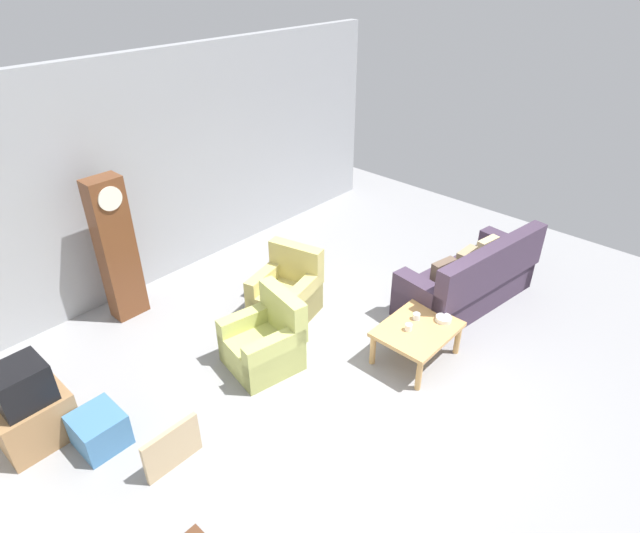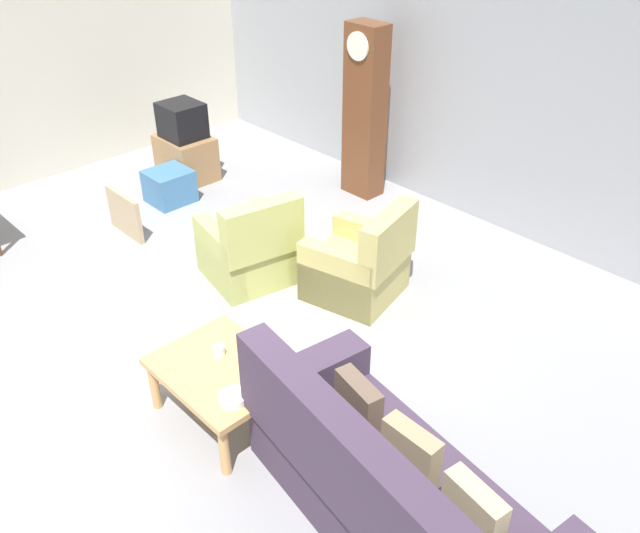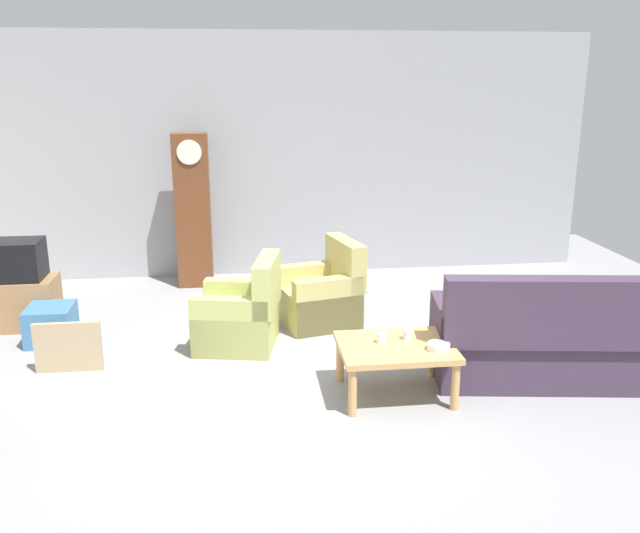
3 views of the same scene
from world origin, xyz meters
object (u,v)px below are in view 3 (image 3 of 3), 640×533
at_px(armchair_olive_far, 322,296).
at_px(framed_picture_leaning, 68,347).
at_px(tv_crt, 19,260).
at_px(cup_white_porcelain, 381,338).
at_px(armchair_olive_near, 241,317).
at_px(grandfather_clock, 193,211).
at_px(bowl_white_stacked, 438,347).
at_px(cup_blue_rimmed, 408,335).
at_px(coffee_table_wood, 396,352).
at_px(storage_box_blue, 51,324).
at_px(tv_stand_cabinet, 25,302).
at_px(couch_floral, 555,343).

height_order(armchair_olive_far, framed_picture_leaning, armchair_olive_far).
bearing_deg(tv_crt, cup_white_porcelain, -30.41).
bearing_deg(armchair_olive_near, framed_picture_leaning, -164.84).
distance_m(grandfather_clock, bowl_white_stacked, 4.19).
bearing_deg(cup_white_porcelain, cup_blue_rimmed, 11.61).
xyz_separation_m(coffee_table_wood, cup_blue_rimmed, (0.13, 0.11, 0.11)).
bearing_deg(bowl_white_stacked, coffee_table_wood, 154.55).
bearing_deg(storage_box_blue, grandfather_clock, 52.68).
relative_size(armchair_olive_near, coffee_table_wood, 0.96).
bearing_deg(coffee_table_wood, framed_picture_leaning, 163.78).
relative_size(armchair_olive_near, cup_white_porcelain, 11.06).
relative_size(coffee_table_wood, cup_white_porcelain, 11.51).
height_order(tv_stand_cabinet, tv_crt, tv_crt).
bearing_deg(tv_crt, armchair_olive_near, -19.95).
distance_m(armchair_olive_near, bowl_white_stacked, 2.15).
bearing_deg(armchair_olive_far, grandfather_clock, 132.52).
bearing_deg(tv_stand_cabinet, bowl_white_stacked, -29.92).
bearing_deg(cup_white_porcelain, couch_floral, 2.07).
bearing_deg(tv_crt, armchair_olive_far, -5.24).
relative_size(couch_floral, framed_picture_leaning, 3.67).
bearing_deg(storage_box_blue, armchair_olive_near, -9.86).
relative_size(couch_floral, tv_crt, 4.59).
bearing_deg(storage_box_blue, bowl_white_stacked, -26.37).
distance_m(armchair_olive_near, tv_stand_cabinet, 2.48).
relative_size(armchair_olive_near, bowl_white_stacked, 4.88).
bearing_deg(tv_stand_cabinet, coffee_table_wood, -30.30).
height_order(couch_floral, cup_white_porcelain, couch_floral).
height_order(armchair_olive_near, tv_crt, tv_crt).
distance_m(armchair_olive_near, cup_white_porcelain, 1.69).
distance_m(armchair_olive_far, cup_white_porcelain, 1.79).
distance_m(coffee_table_wood, cup_blue_rimmed, 0.20).
bearing_deg(tv_crt, grandfather_clock, 36.17).
bearing_deg(couch_floral, framed_picture_leaning, 170.58).
xyz_separation_m(coffee_table_wood, storage_box_blue, (-3.22, 1.60, -0.20)).
relative_size(tv_stand_cabinet, tv_crt, 1.42).
bearing_deg(couch_floral, armchair_olive_far, 137.66).
bearing_deg(tv_crt, storage_box_blue, -52.24).
height_order(tv_stand_cabinet, framed_picture_leaning, tv_stand_cabinet).
height_order(couch_floral, grandfather_clock, grandfather_clock).
bearing_deg(tv_stand_cabinet, armchair_olive_far, -5.24).
bearing_deg(grandfather_clock, tv_crt, -143.83).
bearing_deg(framed_picture_leaning, couch_floral, -9.42).
distance_m(armchair_olive_far, bowl_white_stacked, 2.10).
relative_size(tv_crt, framed_picture_leaning, 0.80).
bearing_deg(cup_blue_rimmed, tv_crt, 151.82).
xyz_separation_m(armchair_olive_far, storage_box_blue, (-2.83, -0.21, -0.12)).
xyz_separation_m(armchair_olive_near, cup_white_porcelain, (1.17, -1.21, 0.20)).
bearing_deg(armchair_olive_far, storage_box_blue, -175.69).
distance_m(tv_crt, storage_box_blue, 0.85).
height_order(armchair_olive_near, tv_stand_cabinet, armchair_olive_near).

